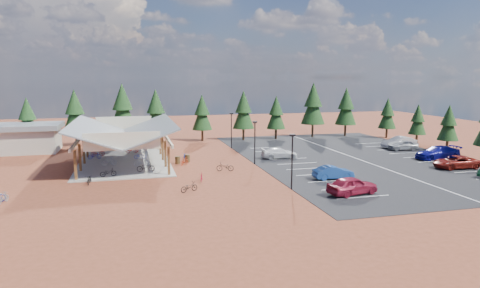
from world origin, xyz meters
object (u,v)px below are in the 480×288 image
(lamp_post_2, at_px, (231,128))
(car_3, at_px, (279,153))
(trash_bin_1, at_px, (187,158))
(car_0, at_px, (352,185))
(bike_8, at_px, (89,179))
(car_8, at_px, (403,145))
(bike_3, at_px, (98,152))
(car_1, at_px, (333,172))
(bike_7, at_px, (132,149))
(bike_16, at_px, (225,167))
(bike_9, at_px, (3,198))
(bike_11, at_px, (201,177))
(lamp_post_0, at_px, (292,158))
(car_6, at_px, (456,162))
(lamp_post_1, at_px, (255,139))
(outbuilding, at_px, (19,138))
(bike_5, at_px, (142,161))
(bike_2, at_px, (95,156))
(bike_12, at_px, (189,187))
(car_7, at_px, (437,153))
(bike_6, at_px, (140,156))
(bike_pavilion, at_px, (123,131))
(trash_bin_0, at_px, (178,160))
(car_9, at_px, (399,142))
(bike_1, at_px, (109,161))
(bike_4, at_px, (146,167))
(bike_14, at_px, (185,156))

(lamp_post_2, xyz_separation_m, car_3, (4.05, -9.31, -2.27))
(trash_bin_1, xyz_separation_m, car_0, (12.08, -18.30, 0.39))
(bike_8, height_order, car_8, car_8)
(bike_8, distance_m, car_0, 24.74)
(trash_bin_1, relative_size, car_3, 0.20)
(bike_3, xyz_separation_m, car_1, (23.92, -18.72, 0.09))
(car_0, xyz_separation_m, car_1, (1.01, 5.67, -0.12))
(bike_7, bearing_deg, car_3, -113.77)
(bike_16, xyz_separation_m, car_8, (27.33, 7.03, 0.26))
(bike_9, bearing_deg, bike_11, -150.82)
(lamp_post_0, height_order, car_6, lamp_post_0)
(lamp_post_1, height_order, bike_16, lamp_post_1)
(outbuilding, bearing_deg, car_8, -12.75)
(trash_bin_1, bearing_deg, bike_5, -164.32)
(bike_2, xyz_separation_m, bike_12, (9.41, -18.15, -0.07))
(car_7, bearing_deg, car_8, 179.84)
(bike_6, distance_m, bike_9, 19.93)
(bike_8, height_order, car_6, car_6)
(bike_pavilion, height_order, trash_bin_0, bike_pavilion)
(bike_8, xyz_separation_m, car_6, (39.52, -2.88, 0.29))
(bike_8, distance_m, car_9, 43.32)
(car_3, relative_size, car_8, 1.10)
(car_3, height_order, car_6, car_6)
(lamp_post_2, bearing_deg, bike_3, -172.05)
(lamp_post_1, xyz_separation_m, bike_8, (-18.20, -5.17, -2.52))
(bike_pavilion, relative_size, car_3, 4.21)
(bike_6, bearing_deg, car_0, -127.46)
(lamp_post_2, xyz_separation_m, car_1, (5.53, -21.29, -2.26))
(bike_pavilion, height_order, lamp_post_1, lamp_post_1)
(bike_1, height_order, bike_6, bike_1)
(bike_9, height_order, car_0, car_0)
(trash_bin_0, bearing_deg, car_7, -9.73)
(outbuilding, distance_m, car_6, 55.79)
(car_0, relative_size, car_7, 0.82)
(trash_bin_1, xyz_separation_m, bike_9, (-16.95, -13.42, -0.00))
(bike_pavilion, distance_m, car_8, 38.24)
(bike_6, height_order, car_8, car_8)
(outbuilding, xyz_separation_m, bike_4, (16.28, -17.36, -1.43))
(trash_bin_0, distance_m, bike_5, 4.30)
(bike_5, bearing_deg, car_6, -119.60)
(bike_pavilion, distance_m, car_6, 38.72)
(trash_bin_0, bearing_deg, car_1, -39.60)
(lamp_post_2, xyz_separation_m, bike_14, (-7.65, -6.56, -2.57))
(bike_12, bearing_deg, trash_bin_0, -27.20)
(bike_9, bearing_deg, bike_12, -162.87)
(bike_pavilion, height_order, bike_16, bike_pavilion)
(bike_8, height_order, bike_12, bike_8)
(trash_bin_1, distance_m, car_0, 21.93)
(bike_6, bearing_deg, bike_pavilion, 137.08)
(bike_9, height_order, car_6, car_6)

